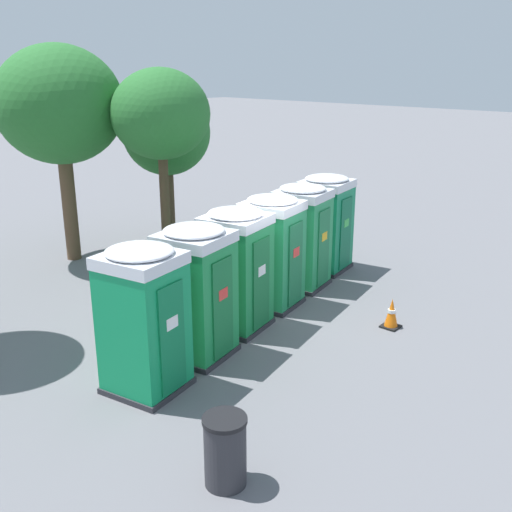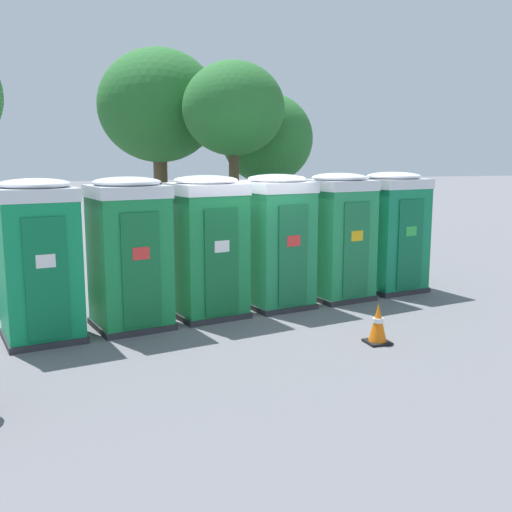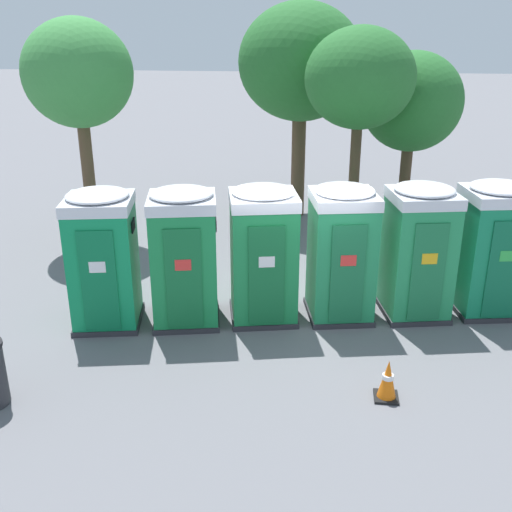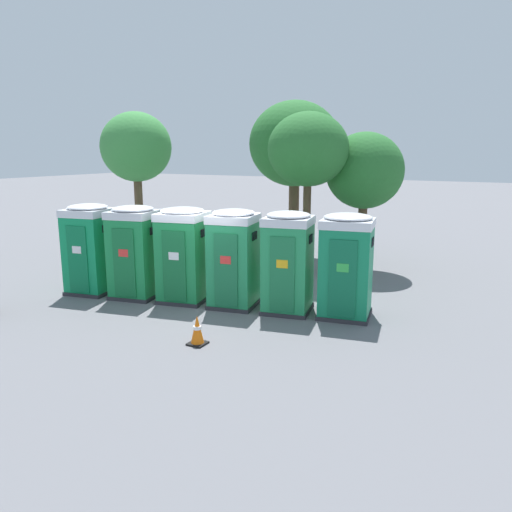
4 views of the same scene
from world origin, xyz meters
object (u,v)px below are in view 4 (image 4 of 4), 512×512
object	(u,v)px
portapotty_3	(234,258)
portapotty_4	(288,262)
portapotty_2	(183,254)
street_tree_1	(308,150)
street_tree_2	(295,145)
street_tree_3	(365,171)
portapotty_0	(90,248)
portapotty_1	(135,251)
street_tree_0	(136,148)
traffic_cone	(197,330)
portapotty_5	(346,265)

from	to	relation	value
portapotty_3	portapotty_4	size ratio (longest dim) A/B	1.00
portapotty_2	street_tree_1	world-z (taller)	street_tree_1
street_tree_2	street_tree_3	distance (m)	3.12
portapotty_3	portapotty_0	bearing A→B (deg)	-169.18
portapotty_2	street_tree_1	size ratio (longest dim) A/B	0.49
portapotty_1	street_tree_0	size ratio (longest dim) A/B	0.47
portapotty_2	portapotty_3	world-z (taller)	same
portapotty_3	street_tree_2	distance (m)	7.08
street_tree_2	traffic_cone	size ratio (longest dim) A/B	9.03
portapotty_1	portapotty_4	bearing A→B (deg)	10.71
portapotty_0	street_tree_3	distance (m)	8.95
portapotty_0	portapotty_2	xyz separation A→B (m)	(2.82, 0.58, -0.00)
street_tree_0	street_tree_3	world-z (taller)	street_tree_0
street_tree_2	street_tree_0	bearing A→B (deg)	-150.31
street_tree_0	traffic_cone	size ratio (longest dim) A/B	8.39
street_tree_2	traffic_cone	xyz separation A→B (m)	(1.84, -9.03, -3.89)
portapotty_1	portapotty_4	distance (m)	4.32
street_tree_1	traffic_cone	size ratio (longest dim) A/B	8.10
portapotty_0	portapotty_5	distance (m)	7.20
portapotty_1	street_tree_2	bearing A→B (deg)	76.32
portapotty_5	street_tree_1	xyz separation A→B (m)	(-2.49, 3.49, 2.71)
portapotty_2	street_tree_1	xyz separation A→B (m)	(1.75, 4.29, 2.71)
portapotty_5	street_tree_1	distance (m)	5.08
portapotty_1	street_tree_3	xyz separation A→B (m)	(4.56, 6.08, 2.03)
street_tree_3	traffic_cone	distance (m)	8.80
portapotty_3	portapotty_5	world-z (taller)	same
portapotty_3	street_tree_1	bearing A→B (deg)	85.31
portapotty_1	portapotty_5	bearing A→B (deg)	11.06
portapotty_0	portapotty_2	size ratio (longest dim) A/B	1.00
street_tree_3	street_tree_2	bearing A→B (deg)	164.05
street_tree_0	street_tree_2	distance (m)	5.78
portapotty_1	portapotty_0	bearing A→B (deg)	-169.40
portapotty_0	traffic_cone	distance (m)	5.36
portapotty_2	portapotty_5	bearing A→B (deg)	10.58
portapotty_3	street_tree_0	xyz separation A→B (m)	(-6.17, 3.49, 2.79)
street_tree_2	street_tree_3	xyz separation A→B (m)	(2.88, -0.82, -0.88)
portapotty_1	portapotty_4	world-z (taller)	same
portapotty_3	traffic_cone	size ratio (longest dim) A/B	3.97
street_tree_1	traffic_cone	bearing A→B (deg)	-86.93
portapotty_2	street_tree_3	world-z (taller)	street_tree_3
street_tree_0	street_tree_2	bearing A→B (deg)	29.69
portapotty_0	portapotty_4	bearing A→B (deg)	10.68
street_tree_3	portapotty_0	bearing A→B (deg)	-133.31
portapotty_3	traffic_cone	bearing A→B (deg)	-75.47
portapotty_2	portapotty_4	world-z (taller)	same
portapotty_3	street_tree_0	world-z (taller)	street_tree_0
street_tree_1	traffic_cone	xyz separation A→B (m)	(0.36, -6.72, -3.68)
portapotty_3	street_tree_3	world-z (taller)	street_tree_3
portapotty_2	street_tree_0	xyz separation A→B (m)	(-4.75, 3.72, 2.79)
portapotty_1	street_tree_1	xyz separation A→B (m)	(3.16, 4.60, 2.71)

